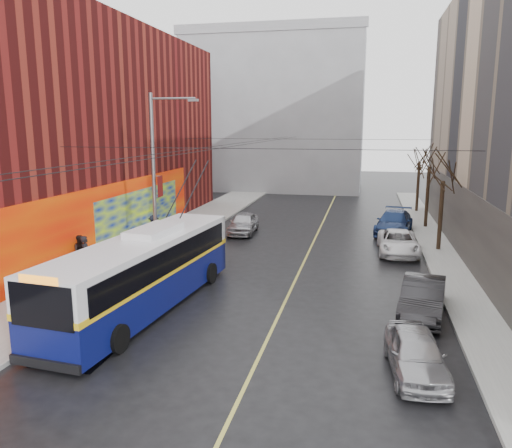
% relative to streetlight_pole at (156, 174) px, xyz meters
% --- Properties ---
extents(ground, '(140.00, 140.00, 0.00)m').
position_rel_streetlight_pole_xyz_m(ground, '(6.14, -10.00, -4.85)').
color(ground, black).
rests_on(ground, ground).
extents(sidewalk_left, '(4.00, 60.00, 0.15)m').
position_rel_streetlight_pole_xyz_m(sidewalk_left, '(-1.86, 2.00, -4.77)').
color(sidewalk_left, gray).
rests_on(sidewalk_left, ground).
extents(sidewalk_right, '(2.00, 60.00, 0.15)m').
position_rel_streetlight_pole_xyz_m(sidewalk_right, '(15.14, 2.00, -4.77)').
color(sidewalk_right, gray).
rests_on(sidewalk_right, ground).
extents(lane_line, '(0.12, 50.00, 0.01)m').
position_rel_streetlight_pole_xyz_m(lane_line, '(7.64, 4.00, -4.84)').
color(lane_line, '#BFB74C').
rests_on(lane_line, ground).
extents(building_left, '(12.11, 36.00, 14.00)m').
position_rel_streetlight_pole_xyz_m(building_left, '(-9.85, 3.99, 2.14)').
color(building_left, '#5E1312').
rests_on(building_left, ground).
extents(building_far, '(20.50, 12.10, 18.00)m').
position_rel_streetlight_pole_xyz_m(building_far, '(0.14, 34.99, 4.17)').
color(building_far, gray).
rests_on(building_far, ground).
extents(streetlight_pole, '(2.65, 0.60, 9.00)m').
position_rel_streetlight_pole_xyz_m(streetlight_pole, '(0.00, 0.00, 0.00)').
color(streetlight_pole, slate).
rests_on(streetlight_pole, ground).
extents(catenary_wires, '(18.00, 60.00, 0.22)m').
position_rel_streetlight_pole_xyz_m(catenary_wires, '(3.60, 4.77, 1.40)').
color(catenary_wires, black).
extents(tree_near, '(3.20, 3.20, 6.40)m').
position_rel_streetlight_pole_xyz_m(tree_near, '(15.14, 6.00, 0.13)').
color(tree_near, black).
rests_on(tree_near, ground).
extents(tree_mid, '(3.20, 3.20, 6.68)m').
position_rel_streetlight_pole_xyz_m(tree_mid, '(15.14, 13.00, 0.41)').
color(tree_mid, black).
rests_on(tree_mid, ground).
extents(tree_far, '(3.20, 3.20, 6.57)m').
position_rel_streetlight_pole_xyz_m(tree_far, '(15.14, 20.00, 0.30)').
color(tree_far, black).
rests_on(tree_far, ground).
extents(puddle, '(2.20, 3.31, 0.01)m').
position_rel_streetlight_pole_xyz_m(puddle, '(1.84, -10.41, -4.84)').
color(puddle, black).
rests_on(puddle, ground).
extents(pigeons_flying, '(5.19, 2.94, 2.46)m').
position_rel_streetlight_pole_xyz_m(pigeons_flying, '(3.77, -0.19, 2.74)').
color(pigeons_flying, slate).
extents(trolleybus, '(3.60, 12.08, 5.66)m').
position_rel_streetlight_pole_xyz_m(trolleybus, '(2.16, -6.49, -3.27)').
color(trolleybus, '#0A0F4C').
rests_on(trolleybus, ground).
extents(parked_car_a, '(1.93, 4.02, 1.32)m').
position_rel_streetlight_pole_xyz_m(parked_car_a, '(12.45, -9.88, -4.18)').
color(parked_car_a, '#ABABB0').
rests_on(parked_car_a, ground).
extents(parked_car_b, '(2.28, 4.66, 1.47)m').
position_rel_streetlight_pole_xyz_m(parked_car_b, '(13.14, -4.92, -4.11)').
color(parked_car_b, '#232325').
rests_on(parked_car_b, ground).
extents(parked_car_c, '(2.31, 4.86, 1.34)m').
position_rel_streetlight_pole_xyz_m(parked_car_c, '(12.77, 4.97, -4.18)').
color(parked_car_c, white).
rests_on(parked_car_c, ground).
extents(parked_car_d, '(3.06, 5.70, 1.57)m').
position_rel_streetlight_pole_xyz_m(parked_car_d, '(12.79, 10.59, -4.06)').
color(parked_car_d, navy).
rests_on(parked_car_d, ground).
extents(following_car, '(1.88, 4.31, 1.44)m').
position_rel_streetlight_pole_xyz_m(following_car, '(2.59, 8.44, -4.12)').
color(following_car, '#B1B0B6').
rests_on(following_car, ground).
extents(pedestrian_a, '(0.62, 0.79, 1.92)m').
position_rel_streetlight_pole_xyz_m(pedestrian_a, '(-2.48, -3.13, -3.74)').
color(pedestrian_a, black).
rests_on(pedestrian_a, sidewalk_left).
extents(pedestrian_b, '(1.04, 1.04, 1.71)m').
position_rel_streetlight_pole_xyz_m(pedestrian_b, '(-3.36, -2.15, -3.84)').
color(pedestrian_b, black).
rests_on(pedestrian_b, sidewalk_left).
extents(pedestrian_c, '(1.23, 1.31, 1.78)m').
position_rel_streetlight_pole_xyz_m(pedestrian_c, '(-1.97, 3.78, -3.81)').
color(pedestrian_c, black).
rests_on(pedestrian_c, sidewalk_left).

